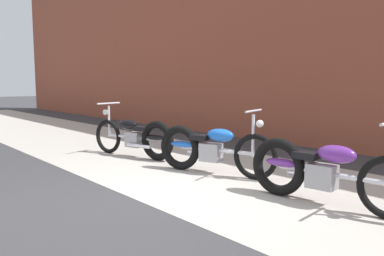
{
  "coord_description": "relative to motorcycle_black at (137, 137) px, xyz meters",
  "views": [
    {
      "loc": [
        3.73,
        -2.42,
        1.4
      ],
      "look_at": [
        -0.46,
        1.23,
        0.75
      ],
      "focal_mm": 35.52,
      "sensor_mm": 36.0,
      "label": 1
    }
  ],
  "objects": [
    {
      "name": "ground_plane",
      "position": [
        2.31,
        -1.47,
        -0.4
      ],
      "size": [
        80.0,
        80.0,
        0.0
      ],
      "primitive_type": "plane",
      "color": "#38383A"
    },
    {
      "name": "sidewalk_slab",
      "position": [
        2.31,
        0.28,
        -0.4
      ],
      "size": [
        36.0,
        3.5,
        0.01
      ],
      "primitive_type": "cube",
      "color": "#B2ADA3",
      "rests_on": "ground"
    },
    {
      "name": "motorcycle_black",
      "position": [
        0.0,
        0.0,
        0.0
      ],
      "size": [
        1.97,
        0.74,
        1.03
      ],
      "rotation": [
        0.0,
        0.0,
        3.38
      ],
      "color": "black",
      "rests_on": "ground"
    },
    {
      "name": "motorcycle_blue",
      "position": [
        1.78,
        0.12,
        0.0
      ],
      "size": [
        1.94,
        0.85,
        1.03
      ],
      "rotation": [
        0.0,
        0.0,
        0.32
      ],
      "color": "black",
      "rests_on": "ground"
    },
    {
      "name": "motorcycle_purple",
      "position": [
        3.73,
        0.04,
        0.0
      ],
      "size": [
        2.01,
        0.58,
        1.03
      ],
      "rotation": [
        0.0,
        0.0,
        0.1
      ],
      "color": "black",
      "rests_on": "ground"
    }
  ]
}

